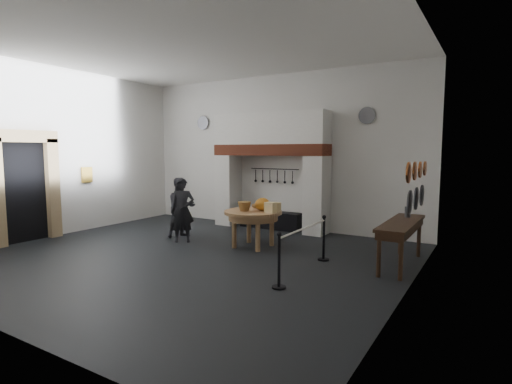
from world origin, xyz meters
The scene contains 37 objects.
floor centered at (0.00, 0.00, 0.00)m, with size 9.00×8.00×0.02m, color black.
ceiling centered at (0.00, 0.00, 4.50)m, with size 9.00×8.00×0.02m, color silver.
wall_back centered at (0.00, 4.00, 2.25)m, with size 9.00×0.02×4.50m, color silver.
wall_left centered at (-4.50, 0.00, 2.25)m, with size 0.02×8.00×4.50m, color silver.
wall_right centered at (4.50, 0.00, 2.25)m, with size 0.02×8.00×4.50m, color silver.
chimney_pier_left centered at (-1.48, 3.65, 1.07)m, with size 0.55×0.70×2.15m, color silver.
chimney_pier_right centered at (1.48, 3.65, 1.07)m, with size 0.55×0.70×2.15m, color silver.
hearth_brick_band centered at (0.00, 3.65, 2.31)m, with size 3.50×0.72×0.32m, color #9E442B.
chimney_hood centered at (0.00, 3.65, 2.92)m, with size 3.50×0.70×0.90m, color silver.
iron_range centered at (0.00, 3.72, 0.25)m, with size 1.90×0.45×0.50m, color black.
utensil_rail centered at (0.00, 3.92, 1.75)m, with size 0.02×0.02×1.60m, color black.
door_recess centered at (-4.47, -1.00, 1.25)m, with size 0.04×1.10×2.50m, color black.
door_jamb_far centered at (-4.38, -0.30, 1.30)m, with size 0.22×0.30×2.60m, color tan.
door_lintel centered at (-4.38, -1.00, 2.65)m, with size 0.22×1.70×0.30m, color tan.
wall_plaque centered at (-4.45, 0.80, 1.60)m, with size 0.05×0.34×0.44m, color gold.
work_table centered at (0.76, 1.48, 0.84)m, with size 1.38×1.38×0.07m, color tan.
pumpkin centered at (0.96, 1.58, 1.03)m, with size 0.36×0.36×0.31m, color orange.
cheese_block_big centered at (1.26, 1.43, 0.99)m, with size 0.22×0.22×0.24m, color #FFE198.
cheese_block_small centered at (1.24, 1.73, 0.97)m, with size 0.18×0.18×0.20m, color #FEDE97.
wicker_basket centered at (0.61, 1.33, 0.98)m, with size 0.32×0.32×0.22m, color olive.
bread_loaf centered at (0.66, 1.83, 0.94)m, with size 0.31×0.18×0.13m, color olive.
visitor_near centered at (-1.04, 1.02, 0.81)m, with size 0.59×0.39×1.61m, color black.
visitor_far centered at (-1.44, 1.42, 0.79)m, with size 0.77×0.60×1.58m, color black.
side_table centered at (4.10, 1.66, 0.87)m, with size 0.55×2.20×0.06m, color #382514.
pewter_jug centered at (4.10, 2.26, 1.01)m, with size 0.12×0.12×0.22m, color #46464A.
copper_pan_a centered at (4.46, 0.20, 1.95)m, with size 0.34×0.34×0.03m, color #C6662D.
copper_pan_b centered at (4.46, 0.75, 1.95)m, with size 0.32×0.32×0.03m, color #C6662D.
copper_pan_c centered at (4.46, 1.30, 1.95)m, with size 0.30×0.30×0.03m, color #C6662D.
copper_pan_d centered at (4.46, 1.85, 1.95)m, with size 0.28×0.28×0.03m, color #C6662D.
pewter_plate_left centered at (4.46, 0.40, 1.45)m, with size 0.40×0.40×0.03m, color #4C4C51.
pewter_plate_mid centered at (4.46, 1.00, 1.45)m, with size 0.40×0.40×0.03m, color #4C4C51.
pewter_plate_right centered at (4.46, 1.60, 1.45)m, with size 0.40×0.40×0.03m, color #4C4C51.
pewter_plate_back_left centered at (-2.70, 3.96, 3.20)m, with size 0.44×0.44×0.03m, color #4C4C51.
pewter_plate_back_right centered at (2.70, 3.96, 3.20)m, with size 0.44×0.44×0.03m, color #4C4C51.
barrier_post_near centered at (2.63, -0.74, 0.45)m, with size 0.05×0.05×0.90m, color black.
barrier_post_far centered at (2.63, 1.26, 0.45)m, with size 0.05×0.05×0.90m, color black.
barrier_rope centered at (2.63, 0.26, 0.85)m, with size 0.04×0.04×2.00m, color white.
Camera 1 is at (5.66, -6.49, 2.31)m, focal length 28.00 mm.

